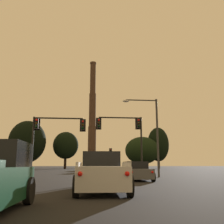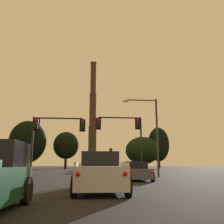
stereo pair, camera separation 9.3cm
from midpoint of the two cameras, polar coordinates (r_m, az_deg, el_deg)
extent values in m
cube|color=#4C4F54|center=(20.81, 5.22, -13.16)|extent=(1.83, 4.61, 0.70)
cube|color=black|center=(21.02, 5.07, -11.44)|extent=(1.63, 2.21, 0.55)
cylinder|color=black|center=(22.55, 2.06, -13.59)|extent=(0.22, 0.64, 0.64)
cylinder|color=black|center=(22.85, 6.57, -13.49)|extent=(0.22, 0.64, 0.64)
cylinder|color=black|center=(18.79, 3.60, -14.00)|extent=(0.22, 0.64, 0.64)
cylinder|color=black|center=(19.14, 8.97, -13.84)|extent=(0.22, 0.64, 0.64)
sphere|color=red|center=(18.39, 4.30, -12.92)|extent=(0.17, 0.17, 0.17)
sphere|color=red|center=(18.69, 8.77, -12.80)|extent=(0.17, 0.17, 0.17)
cylinder|color=black|center=(8.58, -17.81, -15.99)|extent=(0.24, 0.81, 0.80)
cube|color=silver|center=(12.08, -2.30, -13.81)|extent=(2.22, 5.48, 0.88)
cube|color=black|center=(13.82, -2.41, -10.20)|extent=(1.91, 1.88, 0.72)
cube|color=silver|center=(10.70, -7.27, -11.24)|extent=(0.20, 2.43, 0.16)
cube|color=silver|center=(10.74, 2.99, -11.32)|extent=(0.20, 2.43, 0.16)
cylinder|color=black|center=(14.30, -6.54, -14.42)|extent=(0.25, 0.81, 0.80)
cylinder|color=black|center=(14.33, 1.57, -14.48)|extent=(0.25, 0.81, 0.80)
cylinder|color=black|center=(9.92, -7.95, -15.73)|extent=(0.25, 0.81, 0.80)
cylinder|color=black|center=(9.97, 3.80, -15.79)|extent=(0.25, 0.81, 0.80)
sphere|color=red|center=(9.37, -7.12, -13.22)|extent=(0.17, 0.17, 0.17)
sphere|color=red|center=(9.41, 3.17, -13.28)|extent=(0.17, 0.17, 0.17)
cylinder|color=black|center=(26.12, -16.92, -7.22)|extent=(0.18, 0.18, 5.74)
cylinder|color=black|center=(26.09, -17.29, -13.40)|extent=(0.40, 0.40, 0.10)
cube|color=black|center=(26.31, -16.02, -2.46)|extent=(0.34, 0.34, 1.04)
cube|color=black|center=(26.48, -15.95, -2.52)|extent=(0.58, 0.03, 1.25)
sphere|color=red|center=(26.17, -16.05, -1.70)|extent=(0.22, 0.22, 0.22)
sphere|color=#352604|center=(26.12, -16.09, -2.40)|extent=(0.22, 0.22, 0.22)
sphere|color=black|center=(26.08, -16.13, -3.10)|extent=(0.22, 0.22, 0.22)
cylinder|color=black|center=(26.11, -11.49, -1.34)|extent=(4.71, 0.14, 0.14)
sphere|color=black|center=(26.45, -16.57, -1.23)|extent=(0.18, 0.18, 0.18)
cube|color=black|center=(25.87, -6.35, -2.85)|extent=(0.34, 0.34, 1.04)
cube|color=black|center=(26.05, -6.35, -2.91)|extent=(0.58, 0.03, 1.25)
sphere|color=red|center=(25.73, -6.34, -2.08)|extent=(0.22, 0.22, 0.22)
sphere|color=#352604|center=(25.68, -6.35, -2.79)|extent=(0.22, 0.22, 0.22)
sphere|color=black|center=(25.64, -6.37, -3.50)|extent=(0.22, 0.22, 0.22)
cylinder|color=black|center=(64.03, 0.01, -10.18)|extent=(0.18, 0.18, 5.20)
cylinder|color=black|center=(64.02, 0.01, -12.47)|extent=(0.40, 0.40, 0.10)
cube|color=black|center=(64.07, -0.25, -8.46)|extent=(0.34, 0.34, 1.04)
cube|color=black|center=(64.25, -0.27, -8.46)|extent=(0.58, 0.03, 1.25)
sphere|color=red|center=(63.90, -0.24, -8.16)|extent=(0.22, 0.22, 0.22)
sphere|color=#352604|center=(63.88, -0.24, -8.45)|extent=(0.22, 0.22, 0.22)
sphere|color=black|center=(63.87, -0.24, -8.74)|extent=(0.22, 0.22, 0.22)
cylinder|color=black|center=(27.58, 6.48, -7.42)|extent=(0.18, 0.18, 6.14)
cylinder|color=black|center=(27.54, 6.62, -13.70)|extent=(0.40, 0.40, 0.10)
cube|color=black|center=(27.79, 5.78, -2.48)|extent=(0.34, 0.34, 1.04)
cube|color=black|center=(27.97, 5.71, -2.53)|extent=(0.58, 0.03, 1.25)
sphere|color=red|center=(27.66, 5.85, -1.76)|extent=(0.22, 0.22, 0.22)
sphere|color=#352604|center=(27.61, 5.86, -2.41)|extent=(0.22, 0.22, 0.22)
sphere|color=black|center=(27.56, 5.87, -3.08)|extent=(0.22, 0.22, 0.22)
cylinder|color=black|center=(27.57, 1.79, -1.25)|extent=(4.48, 0.14, 0.14)
sphere|color=black|center=(27.95, 6.34, -1.33)|extent=(0.18, 0.18, 0.18)
cube|color=black|center=(27.26, -2.88, -2.49)|extent=(0.34, 0.34, 1.04)
cube|color=black|center=(27.44, -2.90, -2.55)|extent=(0.58, 0.03, 1.25)
sphere|color=red|center=(27.13, -2.85, -1.76)|extent=(0.22, 0.22, 0.22)
sphere|color=#352604|center=(27.07, -2.86, -2.43)|extent=(0.22, 0.22, 0.22)
sphere|color=black|center=(27.03, -2.86, -3.11)|extent=(0.22, 0.22, 0.22)
cylinder|color=#38383A|center=(26.40, 9.92, -5.40)|extent=(0.20, 0.20, 7.74)
cylinder|color=#38383A|center=(26.67, 6.39, 2.57)|extent=(3.14, 0.12, 0.12)
sphere|color=#38383A|center=(27.04, 9.65, 2.47)|extent=(0.20, 0.20, 0.20)
ellipsoid|color=silver|center=(26.36, 3.06, 2.41)|extent=(0.64, 0.36, 0.26)
cylinder|color=#3C2B22|center=(111.54, -4.35, -11.32)|extent=(5.48, 5.48, 2.79)
cylinder|color=#473328|center=(111.89, -4.28, -6.87)|extent=(3.42, 3.42, 14.58)
cylinder|color=#473328|center=(113.99, -4.17, 0.46)|extent=(2.95, 2.95, 14.58)
cylinder|color=#473328|center=(117.86, -4.07, 7.41)|extent=(2.47, 2.47, 14.58)
cylinder|color=#4E382C|center=(120.29, -4.02, 10.54)|extent=(2.76, 2.76, 0.70)
cylinder|color=black|center=(77.95, -18.14, -10.59)|extent=(1.04, 1.04, 3.21)
ellipsoid|color=black|center=(78.22, -17.86, -6.16)|extent=(10.36, 9.33, 11.85)
cylinder|color=black|center=(88.52, 10.27, -10.84)|extent=(0.71, 0.71, 3.73)
ellipsoid|color=black|center=(88.77, 10.13, -6.93)|extent=(7.05, 6.35, 11.17)
cylinder|color=black|center=(81.04, -10.06, -10.71)|extent=(0.77, 0.77, 3.98)
ellipsoid|color=black|center=(81.25, -9.94, -7.15)|extent=(7.65, 6.89, 8.15)
cylinder|color=black|center=(86.35, 6.79, -11.33)|extent=(1.12, 1.12, 2.50)
ellipsoid|color=black|center=(86.48, 6.72, -8.31)|extent=(11.15, 10.04, 8.84)
camera|label=1|loc=(0.05, -89.93, -0.01)|focal=42.00mm
camera|label=2|loc=(0.05, 90.07, 0.01)|focal=42.00mm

